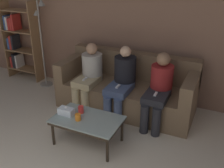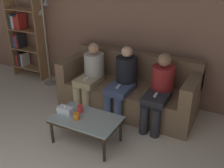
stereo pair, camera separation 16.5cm
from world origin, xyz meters
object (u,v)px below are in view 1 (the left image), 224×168
at_px(coffee_table, 87,121).
at_px(seated_person_left_end, 89,74).
at_px(tissue_box, 66,111).
at_px(cup_near_right, 81,110).
at_px(couch, 127,90).
at_px(seated_person_mid_right, 159,87).
at_px(cup_near_left, 78,117).
at_px(bookshelf, 19,40).
at_px(standing_lamp, 42,35).
at_px(seated_person_mid_left, 122,79).

bearing_deg(coffee_table, seated_person_left_end, 117.43).
height_order(tissue_box, seated_person_left_end, seated_person_left_end).
relative_size(cup_near_right, seated_person_left_end, 0.10).
height_order(couch, seated_person_mid_right, seated_person_mid_right).
xyz_separation_m(cup_near_left, bookshelf, (-2.42, 1.57, 0.39)).
bearing_deg(cup_near_right, seated_person_left_end, 111.64).
relative_size(standing_lamp, seated_person_left_end, 1.55).
bearing_deg(seated_person_mid_left, seated_person_mid_right, -0.91).
relative_size(coffee_table, seated_person_mid_left, 0.82).
bearing_deg(tissue_box, seated_person_mid_left, 66.32).
bearing_deg(cup_near_right, seated_person_mid_left, 72.68).
bearing_deg(cup_near_right, standing_lamp, 142.06).
distance_m(cup_near_left, seated_person_left_end, 1.14).
height_order(standing_lamp, seated_person_left_end, standing_lamp).
height_order(cup_near_left, seated_person_mid_right, seated_person_mid_right).
xyz_separation_m(tissue_box, standing_lamp, (-1.44, 1.37, 0.62)).
distance_m(seated_person_left_end, seated_person_mid_right, 1.23).
relative_size(cup_near_left, seated_person_mid_right, 0.08).
relative_size(seated_person_left_end, seated_person_mid_left, 0.98).
bearing_deg(coffee_table, cup_near_left, -138.45).
height_order(seated_person_left_end, seated_person_mid_right, seated_person_mid_right).
height_order(bookshelf, seated_person_mid_left, bookshelf).
height_order(couch, seated_person_left_end, seated_person_left_end).
bearing_deg(coffee_table, seated_person_mid_left, 83.27).
xyz_separation_m(cup_near_right, standing_lamp, (-1.60, 1.25, 0.62)).
bearing_deg(seated_person_mid_right, tissue_box, -136.99).
bearing_deg(cup_near_left, seated_person_mid_left, 78.72).
distance_m(couch, seated_person_mid_left, 0.36).
bearing_deg(seated_person_mid_left, bookshelf, 168.66).
relative_size(cup_near_left, seated_person_mid_left, 0.08).
xyz_separation_m(seated_person_left_end, seated_person_mid_left, (0.62, -0.01, 0.01)).
distance_m(bookshelf, seated_person_left_end, 2.09).
bearing_deg(seated_person_mid_right, bookshelf, 170.60).
height_order(couch, bookshelf, bookshelf).
height_order(seated_person_mid_left, seated_person_mid_right, seated_person_mid_left).
distance_m(coffee_table, seated_person_left_end, 1.12).
relative_size(cup_near_right, seated_person_mid_right, 0.10).
bearing_deg(couch, seated_person_mid_left, -90.00).
bearing_deg(coffee_table, tissue_box, -174.85).
relative_size(couch, cup_near_left, 24.79).
bearing_deg(bookshelf, cup_near_right, -30.51).
xyz_separation_m(coffee_table, standing_lamp, (-1.76, 1.35, 0.71)).
bearing_deg(cup_near_left, coffee_table, 41.55).
height_order(cup_near_right, seated_person_mid_left, seated_person_mid_left).
relative_size(cup_near_right, seated_person_mid_left, 0.09).
height_order(tissue_box, seated_person_mid_right, seated_person_mid_right).
bearing_deg(couch, bookshelf, 173.46).
relative_size(couch, seated_person_left_end, 2.05).
bearing_deg(couch, cup_near_right, -103.88).
bearing_deg(tissue_box, cup_near_left, -13.80).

